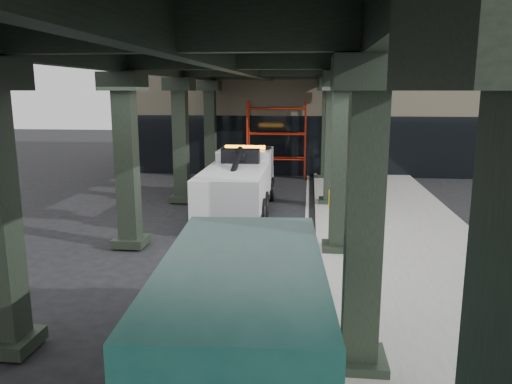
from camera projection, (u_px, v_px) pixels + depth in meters
The scene contains 8 objects.
ground at pixel (236, 276), 12.32m from camera, with size 90.00×90.00×0.00m, color black.
sidewalk at pixel (408, 254), 13.78m from camera, with size 5.00×40.00×0.15m, color gray.
lane_stripe at pixel (306, 253), 14.08m from camera, with size 0.12×38.00×0.01m, color silver.
viaduct at pixel (230, 54), 13.22m from camera, with size 7.40×32.00×6.40m.
building at pixel (315, 99), 30.79m from camera, with size 22.00×10.00×8.00m, color #C6B793.
scaffolding at pixel (277, 137), 26.16m from camera, with size 3.08×0.88×4.00m.
tow_truck at pixel (240, 181), 18.63m from camera, with size 2.32×7.55×2.47m.
towed_van at pixel (244, 325), 7.03m from camera, with size 2.62×5.88×2.33m.
Camera 1 is at (1.75, -11.53, 4.50)m, focal length 35.00 mm.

